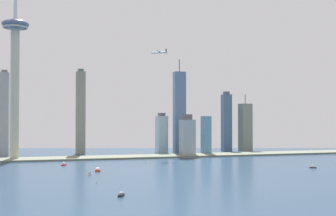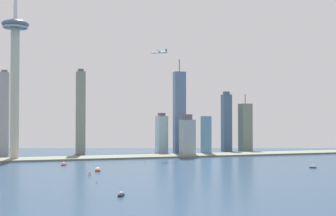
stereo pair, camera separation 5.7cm
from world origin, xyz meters
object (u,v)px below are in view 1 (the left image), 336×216
(skyscraper_1, at_px, (179,113))
(skyscraper_9, at_px, (206,135))
(observation_tower, at_px, (15,56))
(skyscraper_8, at_px, (81,112))
(channel_buoy_0, at_px, (97,182))
(skyscraper_2, at_px, (187,137))
(skyscraper_6, at_px, (245,127))
(boat_4, at_px, (90,174))
(boat_6, at_px, (313,167))
(airplane, at_px, (159,52))
(skyscraper_3, at_px, (226,122))
(skyscraper_4, at_px, (4,114))
(boat_3, at_px, (98,170))
(channel_buoy_1, at_px, (145,162))
(skyscraper_0, at_px, (162,134))
(boat_0, at_px, (64,164))
(boat_5, at_px, (121,195))

(skyscraper_1, height_order, skyscraper_9, skyscraper_1)
(observation_tower, bearing_deg, skyscraper_8, 40.51)
(skyscraper_8, xyz_separation_m, channel_buoy_0, (-17.11, -388.30, -78.30))
(skyscraper_2, bearing_deg, skyscraper_6, 27.72)
(boat_4, distance_m, boat_6, 300.33)
(boat_6, distance_m, airplane, 357.10)
(boat_4, relative_size, boat_6, 1.00)
(skyscraper_3, height_order, skyscraper_6, skyscraper_3)
(skyscraper_4, bearing_deg, boat_3, -63.75)
(skyscraper_3, xyz_separation_m, channel_buoy_1, (-218.99, -195.04, -58.59))
(boat_6, bearing_deg, boat_4, 33.94)
(skyscraper_4, height_order, skyscraper_8, skyscraper_8)
(observation_tower, distance_m, airplane, 255.21)
(skyscraper_0, bearing_deg, skyscraper_9, -33.42)
(boat_3, bearing_deg, channel_buoy_1, -40.39)
(observation_tower, bearing_deg, boat_6, -30.45)
(skyscraper_8, bearing_deg, skyscraper_6, -2.36)
(boat_4, bearing_deg, channel_buoy_0, -151.39)
(skyscraper_0, height_order, skyscraper_2, skyscraper_0)
(skyscraper_1, relative_size, airplane, 6.04)
(skyscraper_4, distance_m, boat_6, 528.96)
(skyscraper_0, relative_size, boat_6, 8.37)
(skyscraper_8, xyz_separation_m, boat_4, (-16.95, -319.47, -77.64))
(skyscraper_6, bearing_deg, observation_tower, -169.53)
(boat_0, height_order, channel_buoy_0, boat_0)
(boat_5, bearing_deg, channel_buoy_0, 32.77)
(skyscraper_6, bearing_deg, skyscraper_9, -150.60)
(observation_tower, xyz_separation_m, skyscraper_9, (339.51, 20.29, -132.52))
(boat_3, xyz_separation_m, channel_buoy_0, (-13.99, -103.68, -0.72))
(skyscraper_9, bearing_deg, boat_3, -137.77)
(channel_buoy_1, bearing_deg, skyscraper_8, 111.59)
(observation_tower, bearing_deg, boat_0, -55.14)
(skyscraper_4, relative_size, skyscraper_9, 2.15)
(boat_5, distance_m, channel_buoy_1, 285.46)
(skyscraper_8, bearing_deg, skyscraper_9, -18.86)
(skyscraper_0, height_order, boat_3, skyscraper_0)
(skyscraper_0, height_order, boat_0, skyscraper_0)
(boat_6, bearing_deg, skyscraper_9, -41.11)
(boat_5, distance_m, boat_6, 322.85)
(skyscraper_4, xyz_separation_m, boat_3, (132.42, -268.50, -73.88))
(skyscraper_9, xyz_separation_m, boat_3, (-228.68, -207.54, -34.23))
(boat_5, height_order, boat_6, boat_5)
(skyscraper_2, relative_size, boat_0, 6.11)
(channel_buoy_1, bearing_deg, skyscraper_9, 40.33)
(skyscraper_8, distance_m, channel_buoy_0, 396.48)
(skyscraper_4, height_order, boat_3, skyscraper_4)
(skyscraper_0, distance_m, skyscraper_6, 186.25)
(skyscraper_3, relative_size, boat_4, 13.19)
(skyscraper_1, relative_size, boat_4, 19.33)
(boat_3, bearing_deg, skyscraper_1, -33.91)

